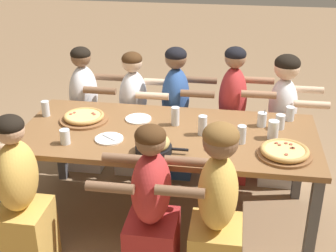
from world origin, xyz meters
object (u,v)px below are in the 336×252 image
object	(u,v)px
pizza_board_second	(285,152)
drinking_glass_d	(280,122)
drinking_glass_h	(46,109)
diner_far_center	(176,118)
empty_plate_b	(138,119)
drinking_glass_f	(65,137)
drinking_glass_i	(290,114)
diner_far_right	(281,124)
drinking_glass_a	(242,136)
diner_far_midright	(232,121)
drinking_glass_b	(175,117)
cocktail_glass_blue	(262,120)
diner_far_left	(86,114)
diner_near_midright	(216,216)
drinking_glass_g	(202,127)
empty_plate_a	(109,139)
diner_far_midleft	(134,119)
pizza_board_main	(84,117)
drinking_glass_c	(273,130)
drinking_glass_e	(221,142)
diner_near_left	(21,203)
skillet_bowl	(154,145)
diner_near_center	(151,215)

from	to	relation	value
pizza_board_second	drinking_glass_d	xyz separation A→B (m)	(-0.01, 0.43, 0.02)
drinking_glass_h	diner_far_center	world-z (taller)	diner_far_center
empty_plate_b	drinking_glass_f	bearing A→B (deg)	-131.46
drinking_glass_i	diner_far_right	world-z (taller)	diner_far_right
drinking_glass_a	diner_far_midright	distance (m)	0.84
diner_far_right	drinking_glass_b	bearing A→B (deg)	-56.05
cocktail_glass_blue	diner_far_left	world-z (taller)	diner_far_left
drinking_glass_d	drinking_glass_f	size ratio (longest dim) A/B	1.06
drinking_glass_i	diner_near_midright	bearing A→B (deg)	-114.95
drinking_glass_g	diner_near_midright	size ratio (longest dim) A/B	0.13
drinking_glass_g	drinking_glass_h	distance (m)	1.26
diner_near_midright	drinking_glass_h	bearing A→B (deg)	58.69
diner_far_midright	diner_far_center	bearing A→B (deg)	-90.00
empty_plate_a	drinking_glass_i	distance (m)	1.40
drinking_glass_f	drinking_glass_d	bearing A→B (deg)	17.67
diner_far_midleft	drinking_glass_b	bearing A→B (deg)	38.51
pizza_board_main	diner_far_center	size ratio (longest dim) A/B	0.32
diner_far_midright	diner_far_center	distance (m)	0.49
drinking_glass_g	diner_far_center	size ratio (longest dim) A/B	0.12
pizza_board_second	drinking_glass_g	bearing A→B (deg)	157.69
drinking_glass_c	drinking_glass_h	world-z (taller)	drinking_glass_c
drinking_glass_c	drinking_glass_h	distance (m)	1.76
drinking_glass_e	diner_near_left	xyz separation A→B (m)	(-1.25, -0.49, -0.29)
pizza_board_main	diner_far_midright	world-z (taller)	diner_far_midright
diner_far_center	diner_near_midright	size ratio (longest dim) A/B	1.02
diner_far_midleft	diner_far_midright	bearing A→B (deg)	90.00
skillet_bowl	diner_far_midright	size ratio (longest dim) A/B	0.30
drinking_glass_d	diner_far_midright	size ratio (longest dim) A/B	0.09
drinking_glass_e	diner_far_right	world-z (taller)	diner_far_right
pizza_board_second	drinking_glass_g	xyz separation A→B (m)	(-0.57, 0.23, 0.03)
diner_far_midright	drinking_glass_g	bearing A→B (deg)	-15.95
empty_plate_b	drinking_glass_e	size ratio (longest dim) A/B	1.83
pizza_board_main	skillet_bowl	world-z (taller)	skillet_bowl
diner_near_left	empty_plate_b	bearing A→B (deg)	-33.64
pizza_board_second	diner_near_midright	distance (m)	0.67
diner_near_midright	pizza_board_main	bearing A→B (deg)	53.05
pizza_board_main	pizza_board_second	world-z (taller)	pizza_board_second
drinking_glass_i	diner_far_midleft	xyz separation A→B (m)	(-1.32, 0.35, -0.29)
drinking_glass_h	drinking_glass_d	bearing A→B (deg)	1.28
pizza_board_main	drinking_glass_e	bearing A→B (deg)	-16.63
drinking_glass_c	diner_far_midright	bearing A→B (deg)	113.46
diner_near_center	diner_far_midleft	bearing A→B (deg)	16.60
drinking_glass_e	drinking_glass_d	bearing A→B (deg)	43.90
skillet_bowl	drinking_glass_g	world-z (taller)	drinking_glass_g
drinking_glass_i	diner_far_center	size ratio (longest dim) A/B	0.09
skillet_bowl	diner_near_midright	bearing A→B (deg)	-40.56
drinking_glass_h	diner_near_midright	size ratio (longest dim) A/B	0.11
cocktail_glass_blue	drinking_glass_c	size ratio (longest dim) A/B	1.00
diner_far_left	drinking_glass_d	bearing A→B (deg)	72.96
drinking_glass_c	diner_far_right	xyz separation A→B (m)	(0.12, 0.69, -0.27)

